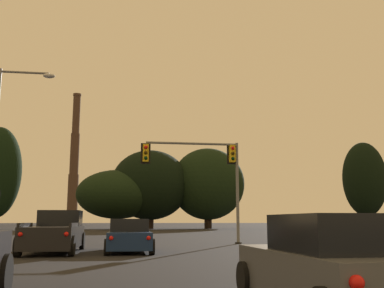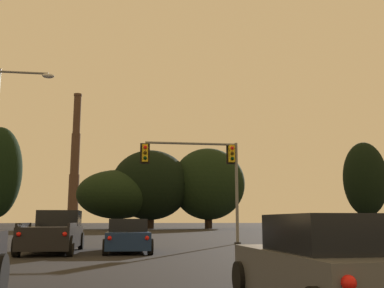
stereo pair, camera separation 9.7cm
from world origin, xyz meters
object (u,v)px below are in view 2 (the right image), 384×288
at_px(sedan_center_lane_front, 128,236).
at_px(hatchback_right_lane_third, 326,266).
at_px(traffic_light_overhead_right, 205,165).
at_px(pickup_truck_left_lane_front, 54,233).
at_px(street_lamp, 3,137).
at_px(smokestack, 74,172).

distance_m(sedan_center_lane_front, hatchback_right_lane_third, 13.98).
distance_m(sedan_center_lane_front, traffic_light_overhead_right, 8.62).
xyz_separation_m(pickup_truck_left_lane_front, street_lamp, (-3.36, 3.47, 4.81)).
xyz_separation_m(sedan_center_lane_front, hatchback_right_lane_third, (2.92, -13.68, -0.00)).
bearing_deg(hatchback_right_lane_third, traffic_light_overhead_right, 84.07).
bearing_deg(traffic_light_overhead_right, smokestack, 99.87).
xyz_separation_m(sedan_center_lane_front, smokestack, (-17.70, 133.79, 16.88)).
height_order(hatchback_right_lane_third, street_lamp, street_lamp).
relative_size(sedan_center_lane_front, traffic_light_overhead_right, 0.78).
bearing_deg(sedan_center_lane_front, smokestack, 97.35).
xyz_separation_m(traffic_light_overhead_right, street_lamp, (-11.05, -2.48, 0.96)).
bearing_deg(pickup_truck_left_lane_front, hatchback_right_lane_third, -66.58).
bearing_deg(traffic_light_overhead_right, street_lamp, -167.35).
bearing_deg(traffic_light_overhead_right, sedan_center_lane_front, -126.20).
bearing_deg(pickup_truck_left_lane_front, sedan_center_lane_front, -4.25).
height_order(traffic_light_overhead_right, smokestack, smokestack).
xyz_separation_m(street_lamp, smokestack, (-11.16, 130.10, 11.93)).
height_order(hatchback_right_lane_third, traffic_light_overhead_right, traffic_light_overhead_right).
relative_size(sedan_center_lane_front, street_lamp, 0.51).
bearing_deg(hatchback_right_lane_third, pickup_truck_left_lane_front, 112.35).
distance_m(hatchback_right_lane_third, traffic_light_overhead_right, 20.31).
bearing_deg(smokestack, traffic_light_overhead_right, -80.13).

